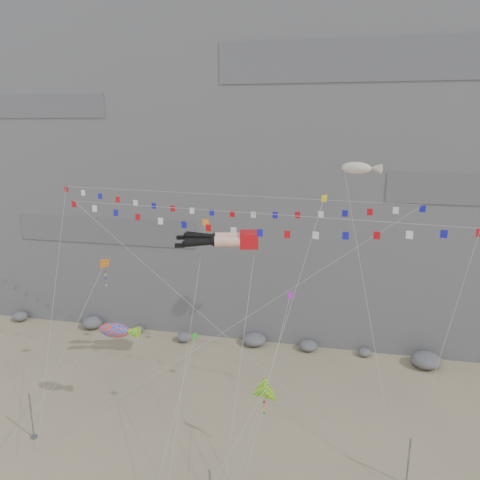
{
  "coord_description": "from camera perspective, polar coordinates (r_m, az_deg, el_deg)",
  "views": [
    {
      "loc": [
        8.94,
        -30.26,
        24.19
      ],
      "look_at": [
        0.14,
        9.0,
        14.11
      ],
      "focal_mm": 35.0,
      "sensor_mm": 36.0,
      "label": 1
    }
  ],
  "objects": [
    {
      "name": "ground",
      "position": [
        39.76,
        -3.31,
        -23.43
      ],
      "size": [
        120.0,
        120.0,
        0.0
      ],
      "primitive_type": "plane",
      "color": "#9B8B6B",
      "rests_on": "ground"
    },
    {
      "name": "cliff",
      "position": [
        62.9,
        4.62,
        14.77
      ],
      "size": [
        80.0,
        28.0,
        50.0
      ],
      "primitive_type": "cube",
      "color": "slate",
      "rests_on": "ground"
    },
    {
      "name": "talus_boulders",
      "position": [
        53.57,
        1.77,
        -12.06
      ],
      "size": [
        60.0,
        3.0,
        1.2
      ],
      "primitive_type": null,
      "color": "slate",
      "rests_on": "ground"
    },
    {
      "name": "anchor_pole_left",
      "position": [
        42.29,
        -24.07,
        -19.0
      ],
      "size": [
        0.12,
        0.12,
        3.92
      ],
      "primitive_type": "cylinder",
      "color": "slate",
      "rests_on": "ground"
    },
    {
      "name": "anchor_pole_right",
      "position": [
        37.03,
        19.84,
        -24.07
      ],
      "size": [
        0.12,
        0.12,
        3.62
      ],
      "primitive_type": "cylinder",
      "color": "slate",
      "rests_on": "ground"
    },
    {
      "name": "legs_kite",
      "position": [
        38.38,
        -1.71,
        0.04
      ],
      "size": [
        7.07,
        14.58,
        19.98
      ],
      "rotation": [
        0.0,
        0.0,
        0.23
      ],
      "color": "red",
      "rests_on": "ground"
    },
    {
      "name": "flag_banner_upper",
      "position": [
        41.58,
        -2.26,
        5.52
      ],
      "size": [
        33.16,
        15.39,
        25.04
      ],
      "color": "red",
      "rests_on": "ground"
    },
    {
      "name": "flag_banner_lower",
      "position": [
        35.12,
        0.84,
        3.31
      ],
      "size": [
        31.4,
        7.56,
        21.84
      ],
      "color": "red",
      "rests_on": "ground"
    },
    {
      "name": "harlequin_kite",
      "position": [
        40.63,
        -16.24,
        -2.87
      ],
      "size": [
        4.56,
        9.24,
        15.7
      ],
      "color": "red",
      "rests_on": "ground"
    },
    {
      "name": "fish_windsock",
      "position": [
        37.93,
        -15.08,
        -10.58
      ],
      "size": [
        9.57,
        5.86,
        12.66
      ],
      "color": "#F13C0C",
      "rests_on": "ground"
    },
    {
      "name": "delta_kite",
      "position": [
        34.37,
        2.94,
        -18.0
      ],
      "size": [
        4.83,
        7.64,
        9.92
      ],
      "color": "yellow",
      "rests_on": "ground"
    },
    {
      "name": "blimp_windsock",
      "position": [
        39.74,
        14.01,
        8.42
      ],
      "size": [
        5.85,
        12.72,
        23.87
      ],
      "color": "beige",
      "rests_on": "ground"
    },
    {
      "name": "small_kite_a",
      "position": [
        39.96,
        -4.28,
        1.71
      ],
      "size": [
        1.55,
        13.61,
        20.51
      ],
      "color": "orange",
      "rests_on": "ground"
    },
    {
      "name": "small_kite_b",
      "position": [
        36.67,
        6.04,
        -7.1
      ],
      "size": [
        2.62,
        9.73,
        14.54
      ],
      "color": "purple",
      "rests_on": "ground"
    },
    {
      "name": "small_kite_c",
      "position": [
        35.64,
        -5.63,
        -11.98
      ],
      "size": [
        1.15,
        8.82,
        12.02
      ],
      "color": "green",
      "rests_on": "ground"
    },
    {
      "name": "small_kite_d",
      "position": [
        37.57,
        10.05,
        4.46
      ],
      "size": [
        5.44,
        13.93,
        23.1
      ],
      "color": "yellow",
      "rests_on": "ground"
    }
  ]
}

